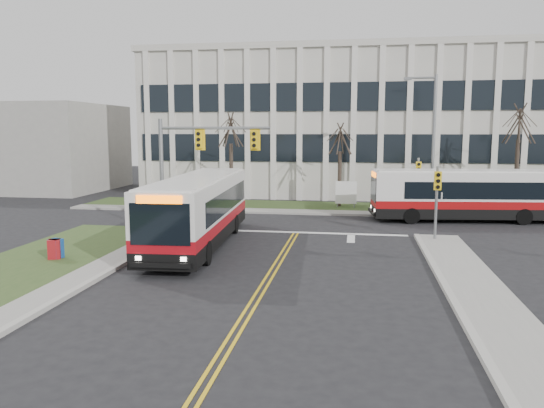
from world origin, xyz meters
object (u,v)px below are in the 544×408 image
at_px(streetlight, 431,136).
at_px(directory_sign, 346,193).
at_px(newspaper_box_blue, 56,250).
at_px(bus_main, 199,212).
at_px(newspaper_box_red, 55,250).
at_px(bus_cross, 469,196).

relative_size(streetlight, directory_sign, 4.60).
bearing_deg(newspaper_box_blue, bus_main, 55.19).
xyz_separation_m(streetlight, newspaper_box_red, (-17.53, -16.10, -4.72)).
height_order(streetlight, newspaper_box_red, streetlight).
height_order(bus_main, newspaper_box_red, bus_main).
bearing_deg(newspaper_box_blue, directory_sign, 72.05).
distance_m(bus_main, bus_cross, 17.13).
distance_m(newspaper_box_blue, newspaper_box_red, 0.11).
xyz_separation_m(streetlight, bus_cross, (2.04, -2.64, -3.64)).
distance_m(directory_sign, bus_main, 14.87).
bearing_deg(bus_cross, streetlight, -148.57).
distance_m(bus_main, newspaper_box_blue, 6.69).
bearing_deg(streetlight, bus_main, -136.11).
xyz_separation_m(streetlight, newspaper_box_blue, (-17.53, -15.99, -4.72)).
relative_size(directory_sign, bus_cross, 0.17).
height_order(streetlight, newspaper_box_blue, streetlight).
xyz_separation_m(streetlight, bus_main, (-12.37, -11.90, -3.56)).
bearing_deg(directory_sign, newspaper_box_blue, -124.77).
distance_m(streetlight, directory_sign, 6.96).
relative_size(newspaper_box_blue, newspaper_box_red, 1.00).
height_order(bus_cross, newspaper_box_blue, bus_cross).
bearing_deg(bus_main, streetlight, 40.50).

